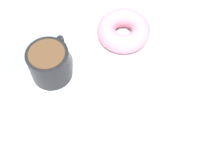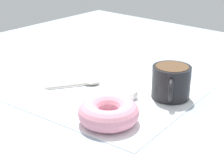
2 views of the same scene
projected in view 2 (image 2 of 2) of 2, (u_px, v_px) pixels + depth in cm
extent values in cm
cube|color=#99A8B7|center=(117.00, 93.00, 81.58)|extent=(120.00, 120.00, 2.00)
cube|color=white|center=(112.00, 93.00, 78.67)|extent=(34.66, 34.66, 0.30)
cylinder|color=black|center=(171.00, 82.00, 75.54)|extent=(7.79, 7.79, 6.57)
cylinder|color=brown|center=(172.00, 68.00, 74.35)|extent=(6.59, 6.59, 0.60)
torus|color=black|center=(170.00, 90.00, 71.67)|extent=(3.07, 4.41, 4.58)
torus|color=pink|center=(108.00, 113.00, 65.97)|extent=(10.93, 10.93, 3.87)
ellipsoid|color=#B7B2A8|center=(93.00, 82.00, 82.79)|extent=(3.98, 4.33, 0.90)
cylinder|color=#B7B2A8|center=(67.00, 86.00, 81.38)|extent=(5.71, 8.29, 0.56)
cube|color=white|center=(133.00, 95.00, 75.79)|extent=(1.52, 1.52, 1.52)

